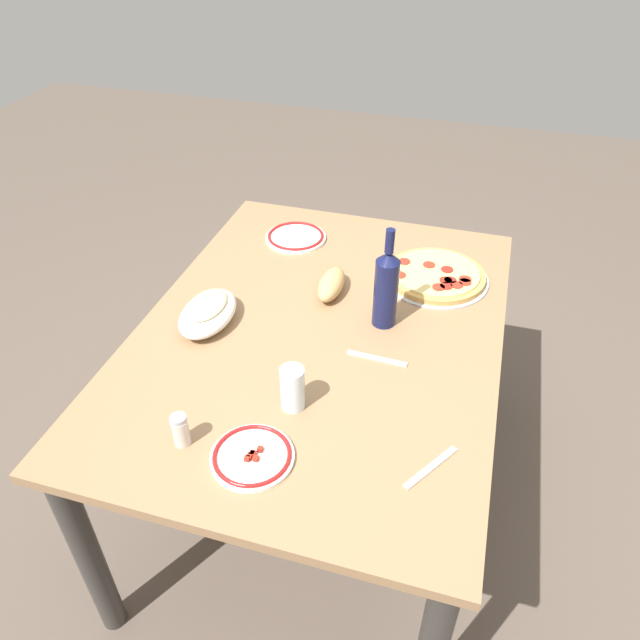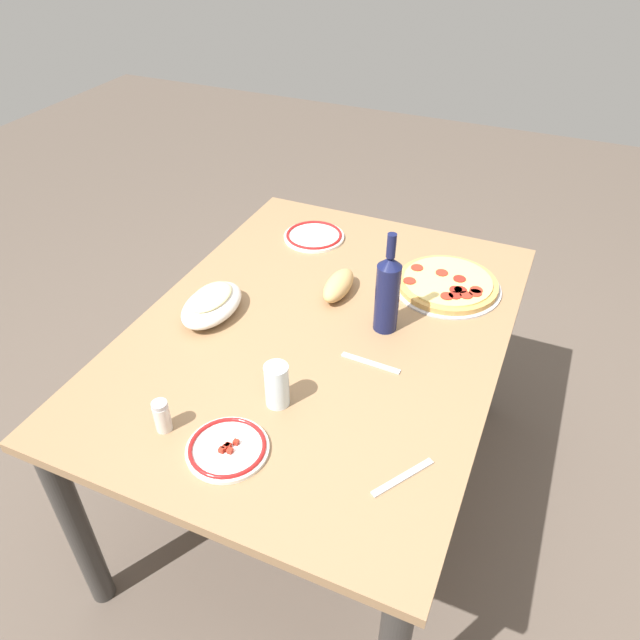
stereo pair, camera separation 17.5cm
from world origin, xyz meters
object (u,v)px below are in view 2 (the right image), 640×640
at_px(baked_pasta_dish, 212,303).
at_px(wine_bottle, 388,292).
at_px(bread_loaf, 338,285).
at_px(side_plate_far, 314,236).
at_px(dining_table, 320,355).
at_px(water_glass, 277,385).
at_px(pepperoni_pizza, 447,284).
at_px(side_plate_near, 227,448).
at_px(spice_shaker, 162,416).

distance_m(baked_pasta_dish, wine_bottle, 0.52).
xyz_separation_m(baked_pasta_dish, bread_loaf, (0.25, -0.31, -0.01)).
distance_m(wine_bottle, side_plate_far, 0.58).
relative_size(dining_table, water_glass, 11.65).
xyz_separation_m(wine_bottle, side_plate_far, (0.39, 0.40, -0.12)).
xyz_separation_m(baked_pasta_dish, side_plate_far, (0.54, -0.09, -0.03)).
bearing_deg(pepperoni_pizza, side_plate_far, 77.14).
relative_size(pepperoni_pizza, baked_pasta_dish, 1.43).
xyz_separation_m(dining_table, wine_bottle, (0.08, -0.17, 0.23)).
distance_m(water_glass, side_plate_near, 0.20).
height_order(pepperoni_pizza, side_plate_near, pepperoni_pizza).
xyz_separation_m(pepperoni_pizza, spice_shaker, (-0.86, 0.48, 0.03)).
bearing_deg(water_glass, side_plate_far, 17.77).
bearing_deg(wine_bottle, baked_pasta_dish, 106.53).
distance_m(side_plate_near, spice_shaker, 0.18).
height_order(water_glass, side_plate_near, water_glass).
xyz_separation_m(baked_pasta_dish, water_glass, (-0.25, -0.35, 0.02)).
height_order(baked_pasta_dish, spice_shaker, spice_shaker).
distance_m(side_plate_far, bread_loaf, 0.36).
xyz_separation_m(water_glass, side_plate_far, (0.79, 0.25, -0.05)).
height_order(dining_table, side_plate_near, side_plate_near).
bearing_deg(pepperoni_pizza, dining_table, 140.69).
height_order(wine_bottle, water_glass, wine_bottle).
bearing_deg(side_plate_far, spice_shaker, -177.53).
xyz_separation_m(dining_table, baked_pasta_dish, (-0.07, 0.32, 0.15)).
height_order(wine_bottle, spice_shaker, wine_bottle).
xyz_separation_m(pepperoni_pizza, side_plate_near, (-0.86, 0.30, -0.01)).
distance_m(dining_table, wine_bottle, 0.30).
bearing_deg(side_plate_near, side_plate_far, 12.53).
bearing_deg(wine_bottle, pepperoni_pizza, -23.08).
bearing_deg(baked_pasta_dish, side_plate_near, -144.75).
relative_size(dining_table, side_plate_near, 7.24).
bearing_deg(water_glass, side_plate_near, 168.95).
height_order(side_plate_far, bread_loaf, bread_loaf).
distance_m(water_glass, bread_loaf, 0.50).
relative_size(wine_bottle, spice_shaker, 3.59).
bearing_deg(spice_shaker, side_plate_far, 2.47).
bearing_deg(side_plate_far, side_plate_near, -167.47).
bearing_deg(wine_bottle, dining_table, 114.64).
relative_size(side_plate_near, side_plate_far, 0.89).
height_order(pepperoni_pizza, spice_shaker, spice_shaker).
height_order(dining_table, pepperoni_pizza, pepperoni_pizza).
relative_size(wine_bottle, side_plate_far, 1.43).
bearing_deg(side_plate_near, wine_bottle, -17.55).
distance_m(baked_pasta_dish, side_plate_far, 0.55).
height_order(pepperoni_pizza, water_glass, water_glass).
xyz_separation_m(pepperoni_pizza, side_plate_far, (0.12, 0.52, -0.01)).
xyz_separation_m(wine_bottle, bread_loaf, (0.10, 0.19, -0.09)).
bearing_deg(pepperoni_pizza, bread_loaf, 119.45).
height_order(dining_table, bread_loaf, bread_loaf).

